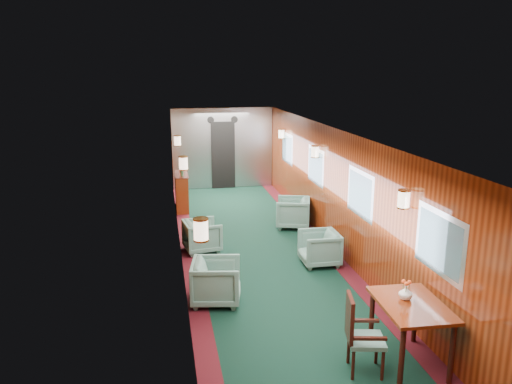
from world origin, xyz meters
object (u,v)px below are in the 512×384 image
credenza (182,191)px  armchair_right_near (319,248)px  dining_table (411,313)px  armchair_left_near (216,282)px  side_chair (359,332)px  armchair_right_far (293,213)px  armchair_left_far (202,236)px

credenza → armchair_right_near: bearing=-61.0°
dining_table → armchair_left_near: dining_table is taller
side_chair → armchair_left_near: (-1.44, 2.13, -0.18)m
dining_table → armchair_right_near: 3.27m
armchair_left_near → armchair_right_far: 4.01m
side_chair → armchair_left_near: 2.57m
armchair_left_near → armchair_right_near: bearing=-50.1°
armchair_right_far → dining_table: bearing=17.1°
armchair_left_near → armchair_right_near: armchair_left_near is taller
side_chair → armchair_left_far: side_chair is taller
armchair_left_far → armchair_right_near: 2.32m
side_chair → armchair_left_near: size_ratio=1.30×
armchair_left_far → armchair_right_far: 2.43m
dining_table → armchair_left_far: size_ratio=1.61×
armchair_left_far → credenza: bearing=-4.1°
side_chair → armchair_right_near: size_ratio=1.41×
dining_table → side_chair: size_ratio=1.14×
dining_table → armchair_left_near: size_ratio=1.48×
side_chair → armchair_right_far: 5.57m
armchair_left_far → armchair_right_far: size_ratio=0.92×
credenza → armchair_left_far: size_ratio=1.76×
dining_table → armchair_left_near: (-2.11, 2.08, -0.33)m
credenza → armchair_right_far: (2.40, -1.95, -0.13)m
credenza → armchair_left_far: 3.10m
side_chair → armchair_right_near: side_chair is taller
armchair_left_far → armchair_right_far: armchair_right_far is taller
armchair_left_near → armchair_left_far: bearing=10.5°
side_chair → armchair_right_near: 3.35m
credenza → armchair_left_near: bearing=-86.9°
armchair_left_near → armchair_left_far: armchair_left_near is taller
side_chair → armchair_right_far: size_ratio=1.29×
credenza → armchair_left_near: 5.36m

